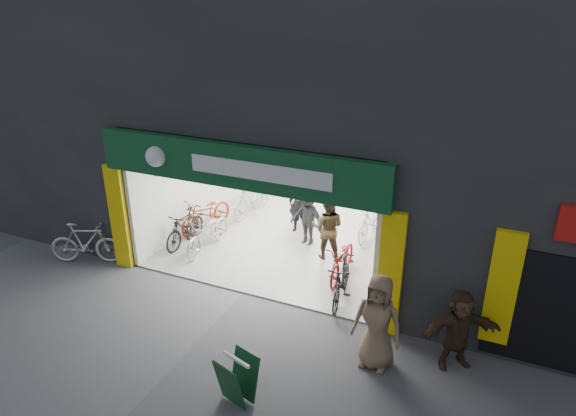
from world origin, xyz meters
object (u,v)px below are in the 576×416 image
Objects in this scene: bike_right_front at (341,281)px; sandwich_board at (237,378)px; bike_left_front at (208,232)px; parked_bike at (86,243)px; pedestrian_near at (377,322)px.

bike_right_front reaches higher than sandwich_board.
parked_bike is (-2.39, -1.78, 0.04)m from bike_left_front.
bike_right_front is at bearing -104.51° from parked_bike.
parked_bike reaches higher than sandwich_board.
pedestrian_near is (7.49, -0.78, 0.38)m from parked_bike.
parked_bike is 2.10× the size of sandwich_board.
pedestrian_near is 2.60m from sandwich_board.
pedestrian_near is 2.16× the size of sandwich_board.
pedestrian_near reaches higher than bike_right_front.
bike_left_front is at bearing 160.73° from bike_right_front.
parked_bike reaches higher than bike_right_front.
bike_right_front is at bearing 130.17° from pedestrian_near.
bike_left_front is 1.06× the size of parked_bike.
bike_left_front is at bearing 143.73° from sandwich_board.
bike_left_front is 3.99m from bike_right_front.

